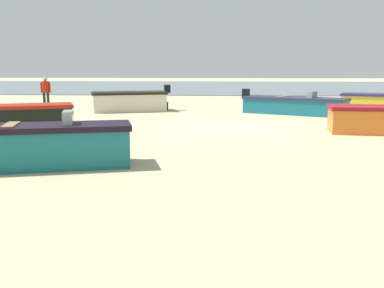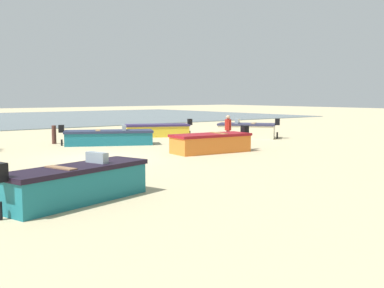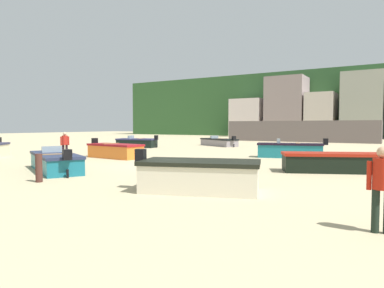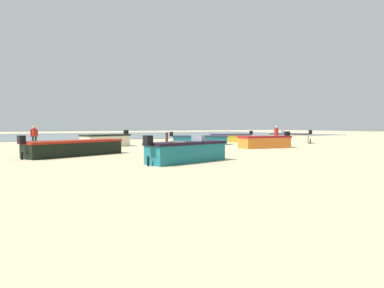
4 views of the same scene
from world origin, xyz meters
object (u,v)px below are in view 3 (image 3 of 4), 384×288
Objects in this scene: boat_grey_4 at (219,142)px; beach_walker_foreground at (382,182)px; boat_black_2 at (346,163)px; beach_walker_distant at (65,143)px; boat_orange_5 at (115,151)px; boat_black_0 at (137,143)px; boat_teal_8 at (55,162)px; mooring_post_near_water at (39,168)px; boat_cream_3 at (200,176)px; boat_teal_1 at (290,150)px.

beach_walker_foreground is (15.05, -23.64, 0.57)m from boat_grey_4.
boat_black_2 is 15.92m from beach_walker_distant.
boat_orange_5 is 2.53× the size of beach_walker_foreground.
boat_grey_4 is at bearing -66.41° from beach_walker_foreground.
beach_walker_foreground reaches higher than boat_black_0.
boat_teal_8 is 6.41m from beach_walker_distant.
boat_black_2 is 13.23m from boat_orange_5.
mooring_post_near_water is 0.62× the size of beach_walker_distant.
boat_grey_4 is at bearing -156.26° from beach_walker_distant.
beach_walker_distant is at bearing 73.21° from boat_black_2.
boat_black_2 is 3.37× the size of beach_walker_foreground.
beach_walker_distant is at bearing -159.23° from boat_grey_4.
mooring_post_near_water is 9.51m from beach_walker_distant.
boat_teal_8 is 13.08m from beach_walker_foreground.
beach_walker_distant reaches higher than boat_black_2.
boat_cream_3 is 5.27m from beach_walker_foreground.
boat_grey_4 is 1.00× the size of boat_teal_8.
boat_teal_1 is 13.20m from boat_grey_4.
boat_orange_5 is (0.18, -14.90, 0.07)m from boat_grey_4.
beach_walker_foreground is at bearing 99.92° from beach_walker_distant.
boat_cream_3 reaches higher than mooring_post_near_water.
boat_teal_1 reaches higher than boat_grey_4.
boat_black_0 is at bearing 166.48° from boat_grey_4.
boat_orange_5 is (-13.23, -0.09, 0.02)m from boat_black_2.
boat_teal_1 is 4.23× the size of mooring_post_near_water.
boat_orange_5 is at bearing -150.25° from boat_grey_4.
boat_black_0 reaches higher than boat_teal_8.
boat_orange_5 is 0.85× the size of boat_teal_8.
beach_walker_foreground is at bearing -74.59° from boat_teal_8.
boat_cream_3 is 12.12m from boat_orange_5.
boat_cream_3 is at bearing 131.84° from boat_black_2.
boat_teal_8 is 2.98× the size of beach_walker_foreground.
boat_orange_5 is 2.53× the size of beach_walker_distant.
boat_cream_3 is at bearing 167.40° from boat_teal_1.
boat_black_0 is 1.01× the size of boat_cream_3.
boat_orange_5 reaches higher than boat_grey_4.
boat_black_2 is at bearing -160.73° from boat_teal_1.
boat_black_0 reaches higher than boat_grey_4.
boat_cream_3 is 0.97× the size of boat_orange_5.
boat_black_0 is 16.82m from boat_teal_8.
boat_cream_3 is at bearing -29.46° from beach_walker_foreground.
boat_cream_3 is 3.92× the size of mooring_post_near_water.
beach_walker_foreground reaches higher than boat_black_2.
beach_walker_foreground is 18.85m from beach_walker_distant.
mooring_post_near_water is (4.20, -8.30, 0.06)m from boat_orange_5.
boat_teal_1 is 13.76m from boat_teal_8.
boat_cream_3 is 24.04m from boat_grey_4.
boat_cream_3 reaches higher than boat_black_2.
boat_black_2 reaches higher than boat_grey_4.
boat_black_0 is 2.46× the size of beach_walker_foreground.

